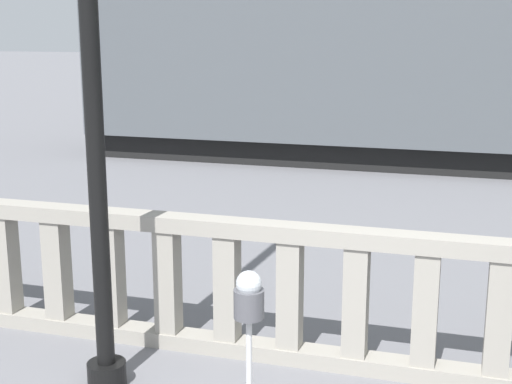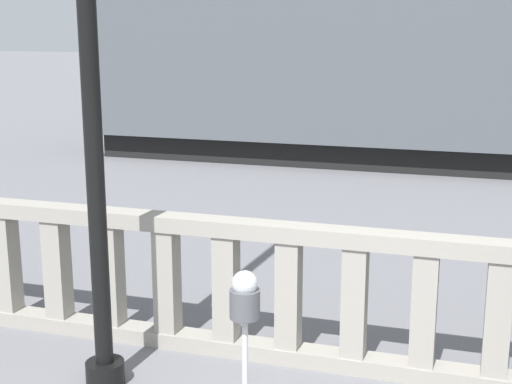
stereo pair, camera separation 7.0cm
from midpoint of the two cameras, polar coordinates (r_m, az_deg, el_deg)
The scene contains 2 objects.
balustrade at distance 6.08m, azimuth 10.90°, elevation -8.90°, with size 16.06×0.24×1.25m.
parking_meter at distance 4.64m, azimuth -0.46°, elevation -9.23°, with size 0.20×0.20×1.36m.
Camera 2 is at (0.60, -3.12, 2.86)m, focal length 50.00 mm.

